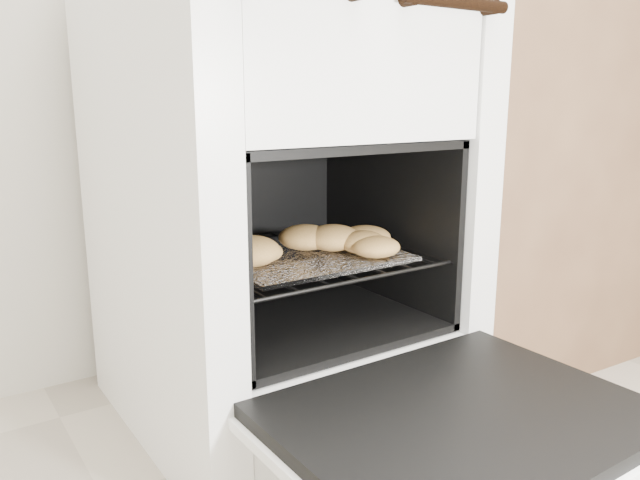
% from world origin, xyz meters
% --- Properties ---
extents(stove, '(0.63, 0.70, 0.97)m').
position_xyz_m(stove, '(0.10, 1.15, 0.47)').
color(stove, white).
rests_on(stove, ground).
extents(oven_door, '(0.57, 0.44, 0.04)m').
position_xyz_m(oven_door, '(0.10, 0.62, 0.21)').
color(oven_door, black).
rests_on(oven_door, stove).
extents(oven_rack, '(0.46, 0.44, 0.01)m').
position_xyz_m(oven_rack, '(0.10, 1.08, 0.37)').
color(oven_rack, black).
rests_on(oven_rack, stove).
extents(foil_sheet, '(0.36, 0.32, 0.01)m').
position_xyz_m(foil_sheet, '(0.10, 1.06, 0.38)').
color(foil_sheet, white).
rests_on(foil_sheet, oven_rack).
extents(baked_rolls, '(0.41, 0.27, 0.06)m').
position_xyz_m(baked_rolls, '(0.12, 1.03, 0.41)').
color(baked_rolls, tan).
rests_on(baked_rolls, foil_sheet).
extents(counter, '(1.00, 0.69, 0.96)m').
position_xyz_m(counter, '(0.92, 1.18, 0.48)').
color(counter, brown).
rests_on(counter, ground).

